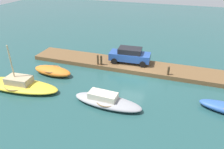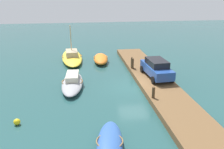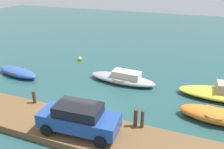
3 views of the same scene
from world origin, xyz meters
TOP-DOWN VIEW (x-y plane):
  - ground_plane at (0.00, 0.00)m, footprint 84.00×84.00m
  - dock_platform at (0.00, -1.88)m, footprint 22.90×3.00m
  - sailboat_yellow at (8.82, 5.36)m, footprint 7.61×2.74m
  - rowboat_blue at (-8.18, 3.17)m, footprint 4.46×2.01m
  - rowboat_orange at (7.50, 2.12)m, footprint 4.15×1.83m
  - motorboat_grey at (0.72, 5.18)m, footprint 5.59×2.01m
  - mooring_post_west at (-3.34, -0.63)m, footprint 0.21×0.21m
  - mooring_post_mid_west at (3.42, -0.63)m, footprint 0.22×0.22m
  - mooring_post_mid_east at (3.80, -0.63)m, footprint 0.19×0.19m
  - parked_car at (0.81, -2.18)m, footprint 4.30×2.06m
  - marker_buoy at (-5.01, 8.45)m, footprint 0.40×0.40m

SIDE VIEW (x-z plane):
  - ground_plane at x=0.00m, z-range 0.00..0.00m
  - marker_buoy at x=-5.01m, z-range 0.00..0.40m
  - dock_platform at x=0.00m, z-range 0.00..0.43m
  - rowboat_blue at x=-8.18m, z-range 0.01..0.69m
  - motorboat_grey at x=0.72m, z-range -0.13..0.91m
  - sailboat_yellow at x=8.82m, z-range -1.60..2.40m
  - rowboat_orange at x=7.50m, z-range 0.01..0.80m
  - mooring_post_west at x=-3.34m, z-range 0.43..1.26m
  - mooring_post_mid_west at x=3.42m, z-range 0.43..1.46m
  - mooring_post_mid_east at x=3.80m, z-range 0.43..1.48m
  - parked_car at x=0.81m, z-range 0.46..2.08m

